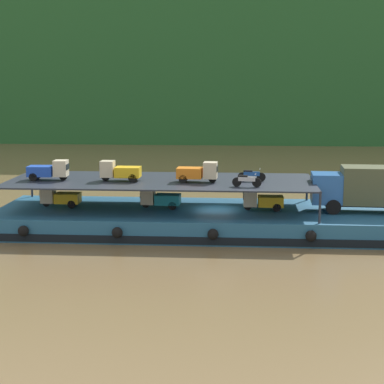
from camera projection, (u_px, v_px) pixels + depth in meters
name	position (u px, v px, depth m)	size (l,w,h in m)	color
ground_plane	(216.00, 231.00, 44.41)	(400.00, 400.00, 0.00)	brown
hillside_far_bank	(232.00, 12.00, 111.43)	(121.40, 29.48, 38.79)	#235628
cargo_barge	(216.00, 220.00, 44.25)	(30.18, 9.25, 1.50)	#23567A
covered_lorry	(366.00, 187.00, 42.96)	(7.92, 2.55, 3.10)	#285BA3
cargo_rack	(161.00, 181.00, 44.08)	(20.98, 7.89, 2.00)	#232833
mini_truck_lower_stern	(60.00, 197.00, 45.00)	(2.74, 1.20, 1.38)	gold
mini_truck_lower_aft	(160.00, 198.00, 44.51)	(2.79, 1.29, 1.38)	teal
mini_truck_lower_mid	(262.00, 200.00, 43.80)	(2.76, 1.23, 1.38)	gold
mini_truck_upper_stern	(49.00, 170.00, 44.00)	(2.78, 1.26, 1.38)	#1E47B7
mini_truck_upper_mid	(120.00, 171.00, 43.60)	(2.75, 1.21, 1.38)	gold
mini_truck_upper_fore	(198.00, 172.00, 43.09)	(2.79, 1.28, 1.38)	orange
motorcycle_upper_port	(246.00, 180.00, 41.25)	(1.90, 0.55, 0.87)	black
motorcycle_upper_centre	(251.00, 175.00, 43.55)	(1.90, 0.55, 0.87)	black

